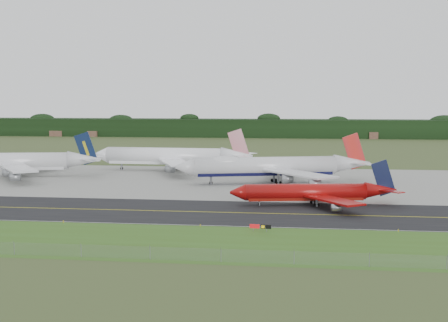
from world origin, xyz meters
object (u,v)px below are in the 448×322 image
Objects in this scene: jet_ba_747 at (272,166)px; jet_navy_gold at (14,162)px; jet_red_737 at (315,193)px; jet_star_tail at (172,157)px; taxiway_sign at (260,227)px.

jet_navy_gold is at bearing 176.42° from jet_ba_747.
jet_star_tail is (-50.67, 66.69, 2.11)m from jet_red_737.
jet_ba_747 is at bearing 91.00° from taxiway_sign.
jet_red_737 is (12.67, -38.27, -2.20)m from jet_ba_747.
taxiway_sign is at bearing -40.65° from jet_navy_gold.
jet_red_737 is 0.72× the size of jet_navy_gold.
taxiway_sign is (39.25, -99.67, -4.25)m from jet_star_tail.
jet_ba_747 is 1.46× the size of jet_red_737.
taxiway_sign is (1.25, -71.25, -4.34)m from jet_ba_747.
taxiway_sign is (89.42, -76.76, -4.00)m from jet_navy_gold.
taxiway_sign is at bearing -68.50° from jet_star_tail.
jet_ba_747 is at bearing 108.31° from jet_red_737.
jet_navy_gold is 55.15m from jet_star_tail.
jet_red_737 is 83.78m from jet_star_tail.
taxiway_sign is at bearing -109.10° from jet_red_737.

